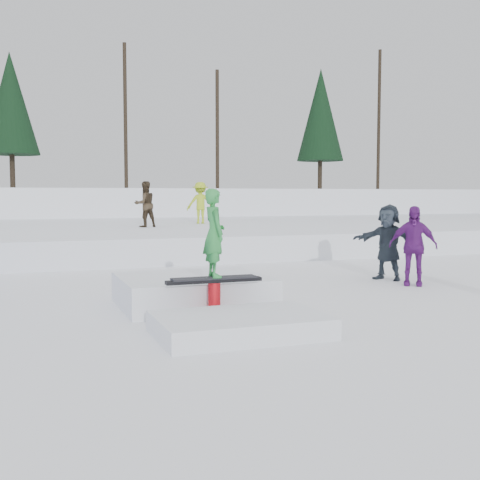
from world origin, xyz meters
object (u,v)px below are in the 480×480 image
object	(u,v)px
walker_ygreen	(200,203)
jib_rail_feature	(204,295)
spectator_dark	(388,242)
spectator_purple	(413,246)
walker_olive	(145,204)

from	to	relation	value
walker_ygreen	jib_rail_feature	size ratio (longest dim) A/B	0.40
spectator_dark	spectator_purple	bearing A→B (deg)	-31.14
walker_olive	spectator_purple	xyz separation A→B (m)	(3.71, -11.50, -0.78)
walker_olive	walker_ygreen	size ratio (longest dim) A/B	0.98
spectator_purple	spectator_dark	distance (m)	0.96
jib_rail_feature	walker_olive	bearing A→B (deg)	83.08
walker_olive	walker_ygreen	world-z (taller)	walker_ygreen
walker_ygreen	spectator_dark	bearing A→B (deg)	105.69
spectator_purple	jib_rail_feature	bearing A→B (deg)	-128.29
walker_ygreen	spectator_purple	bearing A→B (deg)	105.39
spectator_dark	jib_rail_feature	world-z (taller)	jib_rail_feature
spectator_purple	jib_rail_feature	distance (m)	5.49
spectator_dark	jib_rail_feature	size ratio (longest dim) A/B	0.41
walker_olive	spectator_dark	world-z (taller)	walker_olive
walker_ygreen	spectator_dark	xyz separation A→B (m)	(0.93, -12.55, -0.79)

